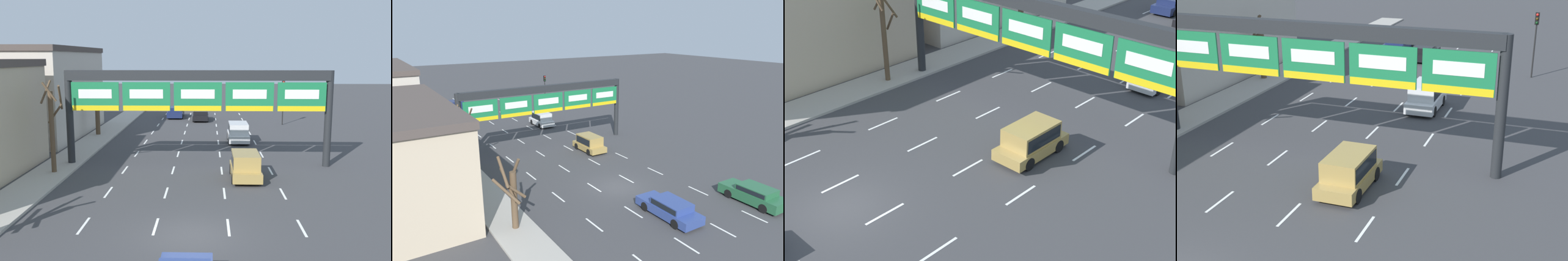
{
  "view_description": "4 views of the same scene",
  "coord_description": "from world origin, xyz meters",
  "views": [
    {
      "loc": [
        0.7,
        -17.69,
        7.58
      ],
      "look_at": [
        -0.08,
        9.33,
        3.03
      ],
      "focal_mm": 40.0,
      "sensor_mm": 36.0,
      "label": 1
    },
    {
      "loc": [
        -17.42,
        -22.74,
        12.72
      ],
      "look_at": [
        2.99,
        9.21,
        2.17
      ],
      "focal_mm": 35.0,
      "sensor_mm": 36.0,
      "label": 2
    },
    {
      "loc": [
        17.29,
        -9.67,
        14.09
      ],
      "look_at": [
        1.72,
        6.78,
        1.76
      ],
      "focal_mm": 50.0,
      "sensor_mm": 36.0,
      "label": 3
    },
    {
      "loc": [
        11.43,
        -11.21,
        10.95
      ],
      "look_at": [
        2.96,
        12.36,
        1.58
      ],
      "focal_mm": 50.0,
      "sensor_mm": 36.0,
      "label": 4
    }
  ],
  "objects": [
    {
      "name": "building_far",
      "position": [
        -16.54,
        24.39,
        4.3
      ],
      "size": [
        10.39,
        16.27,
        8.59
      ],
      "color": "beige",
      "rests_on": "ground_plane"
    },
    {
      "name": "suv_white",
      "position": [
        3.44,
        21.13,
        0.98
      ],
      "size": [
        1.84,
        3.98,
        1.77
      ],
      "color": "silver",
      "rests_on": "ground_plane"
    },
    {
      "name": "car_navy",
      "position": [
        -3.42,
        37.34,
        0.74
      ],
      "size": [
        1.95,
        4.6,
        1.37
      ],
      "color": "#19234C",
      "rests_on": "ground_plane"
    },
    {
      "name": "lane_dashes",
      "position": [
        -0.0,
        13.5,
        0.0
      ],
      "size": [
        10.02,
        67.0,
        0.01
      ],
      "color": "white",
      "rests_on": "ground_plane"
    },
    {
      "name": "suv_gold",
      "position": [
        3.07,
        9.01,
        0.94
      ],
      "size": [
        1.83,
        3.91,
        1.69
      ],
      "color": "#A88947",
      "rests_on": "ground_plane"
    },
    {
      "name": "car_black",
      "position": [
        -0.19,
        34.73,
        0.67
      ],
      "size": [
        1.87,
        4.28,
        1.23
      ],
      "color": "black",
      "rests_on": "ground_plane"
    },
    {
      "name": "sign_gantry",
      "position": [
        -0.0,
        12.39,
        5.3
      ],
      "size": [
        18.61,
        0.7,
        6.71
      ],
      "color": "#232628",
      "rests_on": "ground_plane"
    },
    {
      "name": "ground_plane",
      "position": [
        0.0,
        0.0,
        0.0
      ],
      "size": [
        220.0,
        220.0,
        0.0
      ],
      "primitive_type": "plane",
      "color": "#3D3D3F"
    },
    {
      "name": "tree_bare_third",
      "position": [
        -10.14,
        24.08,
        2.59
      ],
      "size": [
        1.84,
        1.87,
        4.71
      ],
      "color": "brown",
      "rests_on": "sidewalk_left"
    },
    {
      "name": "traffic_light_near_gantry",
      "position": [
        9.17,
        31.58,
        3.55
      ],
      "size": [
        0.3,
        0.35,
        4.99
      ],
      "color": "black",
      "rests_on": "ground_plane"
    },
    {
      "name": "tree_bare_closest",
      "position": [
        -9.38,
        9.86,
        3.24
      ],
      "size": [
        1.46,
        1.35,
        5.99
      ],
      "color": "brown",
      "rests_on": "sidewalk_left"
    }
  ]
}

